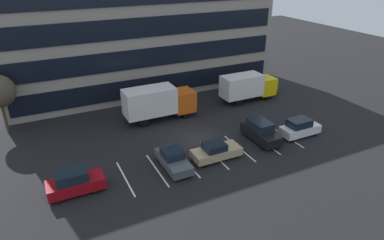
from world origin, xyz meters
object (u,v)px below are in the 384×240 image
at_px(box_truck_yellow, 248,86).
at_px(suv_white, 300,128).
at_px(sedan_charcoal, 173,160).
at_px(suv_maroon, 75,182).
at_px(box_truck_orange, 158,101).
at_px(sedan_tan, 216,151).
at_px(suv_black, 261,131).

distance_m(box_truck_yellow, suv_white, 10.38).
distance_m(sedan_charcoal, suv_maroon, 8.19).
relative_size(box_truck_orange, sedan_tan, 1.80).
height_order(box_truck_yellow, sedan_tan, box_truck_yellow).
bearing_deg(box_truck_orange, suv_maroon, -137.81).
xyz_separation_m(sedan_charcoal, suv_maroon, (-8.19, 0.07, 0.18)).
bearing_deg(suv_white, box_truck_orange, 138.40).
bearing_deg(box_truck_orange, suv_black, -51.77).
relative_size(box_truck_yellow, suv_black, 1.63).
relative_size(box_truck_yellow, sedan_tan, 1.65).
distance_m(sedan_charcoal, suv_white, 13.81).
bearing_deg(suv_black, suv_white, -12.83).
bearing_deg(box_truck_orange, sedan_tan, -81.35).
relative_size(box_truck_yellow, sedan_charcoal, 1.66).
xyz_separation_m(box_truck_yellow, suv_white, (-0.70, -10.31, -1.03)).
bearing_deg(sedan_tan, sedan_charcoal, 174.13).
relative_size(box_truck_yellow, box_truck_orange, 0.91).
height_order(suv_white, sedan_tan, suv_white).
height_order(suv_white, suv_black, suv_black).
bearing_deg(sedan_tan, box_truck_yellow, 44.61).
bearing_deg(box_truck_orange, suv_white, -41.60).
relative_size(box_truck_yellow, suv_maroon, 1.73).
bearing_deg(sedan_tan, suv_white, 0.32).
distance_m(suv_white, suv_black, 4.26).
relative_size(box_truck_orange, suv_black, 1.79).
bearing_deg(box_truck_yellow, sedan_charcoal, -145.54).
height_order(box_truck_yellow, suv_maroon, box_truck_yellow).
bearing_deg(suv_white, box_truck_yellow, 86.13).
height_order(suv_white, suv_maroon, suv_maroon).
height_order(box_truck_orange, sedan_charcoal, box_truck_orange).
bearing_deg(box_truck_yellow, box_truck_orange, -178.90).
height_order(box_truck_orange, suv_maroon, box_truck_orange).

